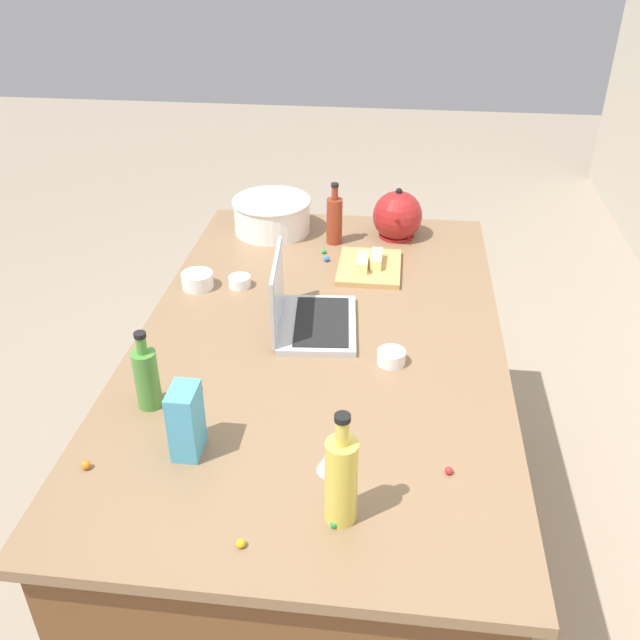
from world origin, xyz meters
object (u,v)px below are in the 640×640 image
object	(u,v)px
laptop	(304,313)
ramekin_wide	(197,280)
ramekin_medium	(391,357)
butter_stick_left	(362,262)
candy_bag	(186,421)
mixing_bowl_large	(272,214)
kettle	(397,216)
cutting_board	(369,267)
bottle_olive	(147,377)
ramekin_small	(240,282)
bottle_soy	(334,219)
bottle_oil	(341,479)
kitchen_timer	(332,457)
butter_stick_right	(377,259)

from	to	relation	value
laptop	ramekin_wide	world-z (taller)	laptop
ramekin_medium	butter_stick_left	bearing A→B (deg)	-167.75
candy_bag	mixing_bowl_large	bearing A→B (deg)	-178.73
kettle	cutting_board	size ratio (longest dim) A/B	0.81
bottle_olive	butter_stick_left	world-z (taller)	bottle_olive
cutting_board	ramekin_small	distance (m)	0.44
butter_stick_left	ramekin_small	distance (m)	0.41
bottle_soy	candy_bag	bearing A→B (deg)	-10.59
cutting_board	ramekin_medium	world-z (taller)	ramekin_medium
ramekin_medium	candy_bag	xyz separation A→B (m)	(0.40, -0.44, 0.07)
kettle	ramekin_medium	xyz separation A→B (m)	(0.81, 0.01, -0.06)
kettle	ramekin_wide	xyz separation A→B (m)	(0.46, -0.62, -0.05)
bottle_olive	ramekin_small	xyz separation A→B (m)	(-0.62, 0.09, -0.07)
mixing_bowl_large	ramekin_wide	world-z (taller)	mixing_bowl_large
mixing_bowl_large	ramekin_small	size ratio (longest dim) A/B	4.14
bottle_soy	kettle	world-z (taller)	bottle_soy
bottle_olive	bottle_oil	bearing A→B (deg)	58.51
ramekin_medium	kitchen_timer	distance (m)	0.44
ramekin_small	bottle_soy	bearing A→B (deg)	143.86
ramekin_small	ramekin_wide	size ratio (longest dim) A/B	0.70
butter_stick_left	ramekin_medium	world-z (taller)	butter_stick_left
kettle	kitchen_timer	xyz separation A→B (m)	(1.24, -0.11, -0.04)
butter_stick_right	laptop	bearing A→B (deg)	-25.64
butter_stick_right	ramekin_small	xyz separation A→B (m)	(0.18, -0.43, -0.02)
ramekin_wide	kitchen_timer	world-z (taller)	kitchen_timer
mixing_bowl_large	ramekin_medium	bearing A→B (deg)	29.98
mixing_bowl_large	kettle	size ratio (longest dim) A/B	1.36
butter_stick_right	ramekin_wide	xyz separation A→B (m)	(0.20, -0.56, -0.01)
laptop	kitchen_timer	bearing A→B (deg)	13.77
butter_stick_left	bottle_olive	bearing A→B (deg)	-31.50
bottle_oil	butter_stick_right	world-z (taller)	bottle_oil
bottle_olive	butter_stick_right	size ratio (longest dim) A/B	1.91
mixing_bowl_large	kitchen_timer	size ratio (longest dim) A/B	3.76
bottle_olive	bottle_soy	size ratio (longest dim) A/B	0.94
bottle_olive	ramekin_medium	world-z (taller)	bottle_olive
ramekin_small	kitchen_timer	world-z (taller)	kitchen_timer
laptop	cutting_board	world-z (taller)	laptop
kettle	ramekin_wide	size ratio (longest dim) A/B	2.13
kettle	candy_bag	xyz separation A→B (m)	(1.21, -0.43, 0.01)
butter_stick_left	bottle_soy	bearing A→B (deg)	-152.19
mixing_bowl_large	ramekin_medium	distance (m)	0.94
bottle_olive	kitchen_timer	distance (m)	0.50
bottle_olive	laptop	bearing A→B (deg)	141.09
laptop	bottle_olive	xyz separation A→B (m)	(0.40, -0.33, 0.04)
kettle	ramekin_wide	world-z (taller)	kettle
butter_stick_left	kitchen_timer	world-z (taller)	kitchen_timer
bottle_olive	candy_bag	xyz separation A→B (m)	(0.15, 0.14, 0.00)
ramekin_small	bottle_olive	bearing A→B (deg)	-7.90
mixing_bowl_large	bottle_soy	bearing A→B (deg)	72.89
kettle	cutting_board	bearing A→B (deg)	-16.58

